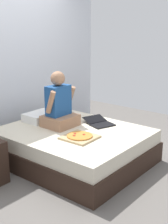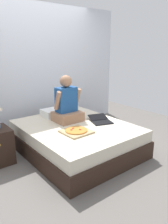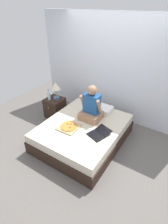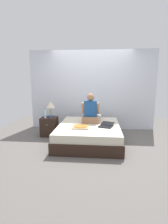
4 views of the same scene
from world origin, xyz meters
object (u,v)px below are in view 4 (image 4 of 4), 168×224
at_px(water_bottle, 45,114).
at_px(pizza_box, 81,127).
at_px(lamp_on_left_nightstand, 51,106).
at_px(nightstand_left, 49,126).
at_px(laptop, 106,126).
at_px(bed, 89,133).
at_px(person_seated, 91,112).

xyz_separation_m(water_bottle, pizza_box, (1.07, -0.60, -0.17)).
bearing_deg(lamp_on_left_nightstand, water_bottle, -130.60).
xyz_separation_m(nightstand_left, laptop, (1.60, -0.55, 0.21)).
bearing_deg(pizza_box, water_bottle, 150.79).
bearing_deg(bed, pizza_box, -125.30).
xyz_separation_m(nightstand_left, water_bottle, (-0.08, -0.09, 0.38)).
height_order(water_bottle, laptop, water_bottle).
xyz_separation_m(bed, lamp_on_left_nightstand, (-1.13, 0.47, 0.63)).
height_order(bed, person_seated, person_seated).
bearing_deg(water_bottle, bed, -14.88).
bearing_deg(nightstand_left, water_bottle, -131.65).
bearing_deg(bed, nightstand_left, 160.17).
bearing_deg(bed, laptop, -16.33).
relative_size(person_seated, laptop, 1.58).
xyz_separation_m(bed, person_seated, (0.02, 0.28, 0.52)).
height_order(nightstand_left, person_seated, person_seated).
xyz_separation_m(lamp_on_left_nightstand, water_bottle, (-0.12, -0.14, -0.22)).
xyz_separation_m(bed, laptop, (0.43, -0.13, 0.25)).
relative_size(lamp_on_left_nightstand, person_seated, 0.58).
bearing_deg(water_bottle, person_seated, -2.23).
relative_size(bed, person_seated, 2.46).
relative_size(bed, nightstand_left, 3.60).
relative_size(nightstand_left, water_bottle, 1.93).
height_order(nightstand_left, lamp_on_left_nightstand, lamp_on_left_nightstand).
relative_size(person_seated, pizza_box, 1.90).
distance_m(lamp_on_left_nightstand, pizza_box, 1.26).
height_order(lamp_on_left_nightstand, pizza_box, lamp_on_left_nightstand).
bearing_deg(person_seated, water_bottle, 177.77).
xyz_separation_m(laptop, pizza_box, (-0.62, -0.14, -0.00)).
distance_m(nightstand_left, laptop, 1.71).
bearing_deg(person_seated, laptop, -44.94).
xyz_separation_m(bed, water_bottle, (-1.25, 0.33, 0.42)).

